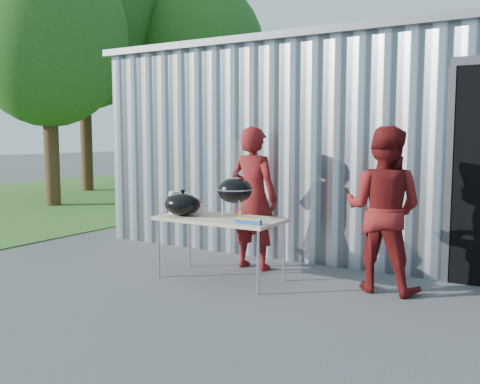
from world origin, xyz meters
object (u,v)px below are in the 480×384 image
Objects in this scene: folding_table at (220,221)px; kettle_grill at (235,182)px; person_cook at (253,198)px; person_bystander at (383,209)px.

folding_table is 0.50m from kettle_grill.
folding_table is at bearing 85.71° from person_cook.
person_bystander is at bearing 177.71° from person_cook.
kettle_grill reaches higher than folding_table.
person_cook is at bearing 99.67° from kettle_grill.
person_cook is 1.72m from person_bystander.
folding_table is 0.82× the size of person_bystander.
person_cook is at bearing 83.74° from folding_table.
kettle_grill is (0.18, 0.03, 0.46)m from folding_table.
folding_table is at bearing -170.26° from kettle_grill.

